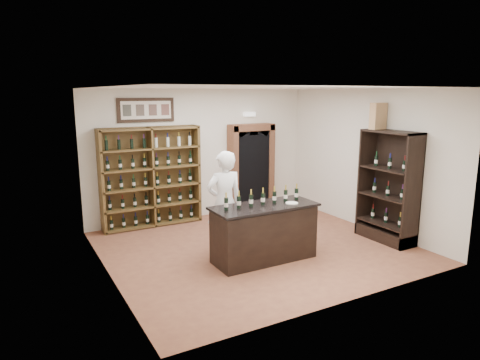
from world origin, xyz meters
name	(u,v)px	position (x,y,z in m)	size (l,w,h in m)	color
floor	(256,247)	(0.00, 0.00, 0.00)	(5.50, 5.50, 0.00)	brown
ceiling	(257,88)	(0.00, 0.00, 3.00)	(5.50, 5.50, 0.00)	white
wall_back	(202,154)	(0.00, 2.50, 1.50)	(5.50, 0.04, 3.00)	beige
wall_left	(105,186)	(-2.75, 0.00, 1.50)	(0.04, 5.00, 3.00)	beige
wall_right	(365,160)	(2.75, 0.00, 1.50)	(0.04, 5.00, 3.00)	beige
wine_shelf	(151,177)	(-1.30, 2.33, 1.10)	(2.20, 0.38, 2.20)	brown
framed_picture	(146,110)	(-1.30, 2.47, 2.55)	(1.25, 0.04, 0.52)	black
arched_doorway	(251,166)	(1.25, 2.33, 1.14)	(1.17, 0.35, 2.17)	black
emergency_light	(249,114)	(1.25, 2.42, 2.40)	(0.30, 0.10, 0.10)	white
tasting_counter	(264,233)	(-0.20, -0.60, 0.49)	(1.88, 0.78, 1.00)	black
counter_bottle_0	(226,204)	(-0.92, -0.55, 1.11)	(0.07, 0.07, 0.30)	black
counter_bottle_1	(239,202)	(-0.68, -0.55, 1.11)	(0.07, 0.07, 0.30)	black
counter_bottle_2	(251,200)	(-0.44, -0.55, 1.11)	(0.07, 0.07, 0.30)	black
counter_bottle_3	(263,199)	(-0.20, -0.55, 1.11)	(0.07, 0.07, 0.30)	black
counter_bottle_4	(274,197)	(0.04, -0.55, 1.11)	(0.07, 0.07, 0.30)	black
counter_bottle_5	(286,195)	(0.28, -0.55, 1.11)	(0.07, 0.07, 0.30)	black
counter_bottle_6	(296,194)	(0.52, -0.55, 1.11)	(0.07, 0.07, 0.30)	black
side_cabinet	(388,203)	(2.52, -0.90, 0.75)	(0.48, 1.20, 2.20)	black
shopkeeper	(224,203)	(-0.66, 0.04, 0.95)	(0.70, 0.46, 1.91)	white
plate	(292,203)	(0.28, -0.74, 1.01)	(0.22, 0.22, 0.02)	beige
wine_crate	(378,116)	(2.52, -0.50, 2.46)	(0.37, 0.15, 0.52)	tan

